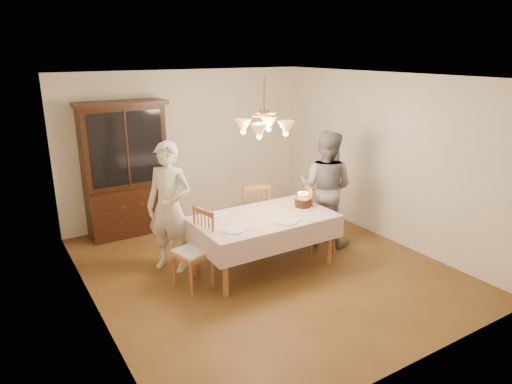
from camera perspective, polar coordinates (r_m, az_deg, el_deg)
ground at (r=6.49m, az=0.94°, el=-9.33°), size 5.00×5.00×0.00m
room_shell at (r=5.95m, az=1.01°, el=4.39°), size 5.00×5.00×5.00m
dining_table at (r=6.22m, az=0.97°, el=-3.70°), size 1.90×1.10×0.76m
china_hutch at (r=7.63m, az=-15.93°, el=2.46°), size 1.38×0.54×2.16m
chair_far_side at (r=7.08m, az=-0.30°, el=-3.10°), size 0.53×0.52×1.00m
chair_left_end at (r=5.88m, az=-7.87°, el=-7.58°), size 0.51×0.52×1.00m
chair_right_end at (r=6.94m, az=7.92°, el=-3.70°), size 0.56×0.57×1.00m
elderly_woman at (r=6.24m, az=-10.79°, el=-1.87°), size 0.75×0.77×1.79m
adult_in_grey at (r=7.08m, az=8.66°, el=0.50°), size 1.03×1.09×1.77m
birthday_cake at (r=6.54m, az=5.85°, el=-1.39°), size 0.30×0.30×0.22m
place_setting_near_left at (r=5.72m, az=-2.64°, el=-4.76°), size 0.42×0.27×0.02m
place_setting_near_right at (r=5.99m, az=3.95°, el=-3.72°), size 0.40×0.26×0.02m
place_setting_far_left at (r=6.23m, az=-4.77°, el=-2.89°), size 0.39×0.25×0.02m
chandelier at (r=5.88m, az=1.03°, el=8.15°), size 0.62×0.62×0.73m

